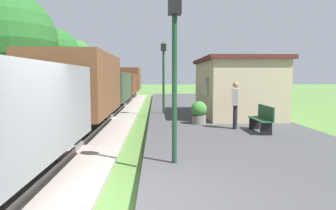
{
  "coord_description": "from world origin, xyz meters",
  "views": [
    {
      "loc": [
        0.5,
        -4.57,
        2.15
      ],
      "look_at": [
        0.97,
        7.41,
        1.05
      ],
      "focal_mm": 33.34,
      "sensor_mm": 36.0,
      "label": 1
    }
  ],
  "objects_px": {
    "freight_train": "(107,87)",
    "tree_field_distant": "(76,56)",
    "lamp_post_near": "(175,46)",
    "tree_trackside_far": "(4,42)",
    "bench_near_hut": "(262,118)",
    "lamp_post_far": "(164,64)",
    "potted_planter": "(199,112)",
    "tree_field_left": "(53,54)",
    "station_hut": "(235,87)",
    "person_waiting": "(235,103)"
  },
  "relations": [
    {
      "from": "lamp_post_near",
      "to": "tree_field_distant",
      "type": "distance_m",
      "value": 23.72
    },
    {
      "from": "freight_train",
      "to": "lamp_post_near",
      "type": "relative_size",
      "value": 8.81
    },
    {
      "from": "bench_near_hut",
      "to": "lamp_post_far",
      "type": "relative_size",
      "value": 0.41
    },
    {
      "from": "bench_near_hut",
      "to": "tree_field_distant",
      "type": "xyz_separation_m",
      "value": [
        -10.91,
        18.7,
        3.29
      ]
    },
    {
      "from": "tree_field_left",
      "to": "potted_planter",
      "type": "bearing_deg",
      "value": -49.74
    },
    {
      "from": "tree_trackside_far",
      "to": "person_waiting",
      "type": "bearing_deg",
      "value": -20.21
    },
    {
      "from": "tree_field_distant",
      "to": "station_hut",
      "type": "bearing_deg",
      "value": -51.49
    },
    {
      "from": "station_hut",
      "to": "tree_trackside_far",
      "type": "bearing_deg",
      "value": -178.29
    },
    {
      "from": "tree_field_left",
      "to": "tree_field_distant",
      "type": "relative_size",
      "value": 1.03
    },
    {
      "from": "freight_train",
      "to": "station_hut",
      "type": "xyz_separation_m",
      "value": [
        6.8,
        -3.55,
        0.13
      ]
    },
    {
      "from": "tree_trackside_far",
      "to": "tree_field_left",
      "type": "xyz_separation_m",
      "value": [
        -0.46,
        8.4,
        0.03
      ]
    },
    {
      "from": "station_hut",
      "to": "bench_near_hut",
      "type": "xyz_separation_m",
      "value": [
        -0.26,
        -4.67,
        -0.93
      ]
    },
    {
      "from": "potted_planter",
      "to": "tree_field_left",
      "type": "relative_size",
      "value": 0.16
    },
    {
      "from": "lamp_post_near",
      "to": "tree_field_left",
      "type": "distance_m",
      "value": 18.26
    },
    {
      "from": "potted_planter",
      "to": "lamp_post_near",
      "type": "distance_m",
      "value": 6.15
    },
    {
      "from": "station_hut",
      "to": "lamp_post_near",
      "type": "distance_m",
      "value": 9.16
    },
    {
      "from": "bench_near_hut",
      "to": "person_waiting",
      "type": "bearing_deg",
      "value": 136.33
    },
    {
      "from": "freight_train",
      "to": "tree_field_distant",
      "type": "bearing_deg",
      "value": 112.62
    },
    {
      "from": "bench_near_hut",
      "to": "potted_planter",
      "type": "relative_size",
      "value": 1.64
    },
    {
      "from": "lamp_post_far",
      "to": "tree_field_distant",
      "type": "bearing_deg",
      "value": 120.48
    },
    {
      "from": "potted_planter",
      "to": "lamp_post_far",
      "type": "distance_m",
      "value": 4.49
    },
    {
      "from": "freight_train",
      "to": "tree_trackside_far",
      "type": "bearing_deg",
      "value": -136.42
    },
    {
      "from": "freight_train",
      "to": "bench_near_hut",
      "type": "distance_m",
      "value": 10.54
    },
    {
      "from": "lamp_post_far",
      "to": "tree_field_left",
      "type": "distance_m",
      "value": 10.61
    },
    {
      "from": "bench_near_hut",
      "to": "tree_trackside_far",
      "type": "height_order",
      "value": "tree_trackside_far"
    },
    {
      "from": "tree_field_left",
      "to": "lamp_post_near",
      "type": "bearing_deg",
      "value": -64.54
    },
    {
      "from": "tree_trackside_far",
      "to": "tree_field_distant",
      "type": "bearing_deg",
      "value": 91.16
    },
    {
      "from": "tree_trackside_far",
      "to": "freight_train",
      "type": "bearing_deg",
      "value": 43.58
    },
    {
      "from": "person_waiting",
      "to": "lamp_post_near",
      "type": "height_order",
      "value": "lamp_post_near"
    },
    {
      "from": "station_hut",
      "to": "bench_near_hut",
      "type": "relative_size",
      "value": 3.87
    },
    {
      "from": "bench_near_hut",
      "to": "tree_field_left",
      "type": "xyz_separation_m",
      "value": [
        -11.07,
        12.75,
        3.05
      ]
    },
    {
      "from": "station_hut",
      "to": "lamp_post_far",
      "type": "xyz_separation_m",
      "value": [
        -3.49,
        1.0,
        1.15
      ]
    },
    {
      "from": "lamp_post_near",
      "to": "tree_trackside_far",
      "type": "height_order",
      "value": "tree_trackside_far"
    },
    {
      "from": "tree_trackside_far",
      "to": "tree_field_left",
      "type": "relative_size",
      "value": 1.08
    },
    {
      "from": "freight_train",
      "to": "station_hut",
      "type": "height_order",
      "value": "station_hut"
    },
    {
      "from": "freight_train",
      "to": "tree_field_distant",
      "type": "xyz_separation_m",
      "value": [
        -4.37,
        10.48,
        2.49
      ]
    },
    {
      "from": "bench_near_hut",
      "to": "tree_trackside_far",
      "type": "relative_size",
      "value": 0.24
    },
    {
      "from": "station_hut",
      "to": "bench_near_hut",
      "type": "height_order",
      "value": "station_hut"
    },
    {
      "from": "person_waiting",
      "to": "tree_trackside_far",
      "type": "relative_size",
      "value": 0.28
    },
    {
      "from": "tree_trackside_far",
      "to": "lamp_post_far",
      "type": "bearing_deg",
      "value": 10.16
    },
    {
      "from": "potted_planter",
      "to": "tree_trackside_far",
      "type": "bearing_deg",
      "value": 164.44
    },
    {
      "from": "bench_near_hut",
      "to": "person_waiting",
      "type": "xyz_separation_m",
      "value": [
        -0.75,
        0.72,
        0.46
      ]
    },
    {
      "from": "lamp_post_far",
      "to": "tree_trackside_far",
      "type": "height_order",
      "value": "tree_trackside_far"
    },
    {
      "from": "lamp_post_near",
      "to": "freight_train",
      "type": "bearing_deg",
      "value": 105.47
    },
    {
      "from": "potted_planter",
      "to": "lamp_post_far",
      "type": "height_order",
      "value": "lamp_post_far"
    },
    {
      "from": "potted_planter",
      "to": "bench_near_hut",
      "type": "bearing_deg",
      "value": -45.25
    },
    {
      "from": "freight_train",
      "to": "lamp_post_far",
      "type": "distance_m",
      "value": 4.37
    },
    {
      "from": "station_hut",
      "to": "potted_planter",
      "type": "xyz_separation_m",
      "value": [
        -2.17,
        -2.75,
        -0.93
      ]
    },
    {
      "from": "lamp_post_near",
      "to": "tree_trackside_far",
      "type": "relative_size",
      "value": 0.6
    },
    {
      "from": "bench_near_hut",
      "to": "potted_planter",
      "type": "distance_m",
      "value": 2.71
    }
  ]
}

